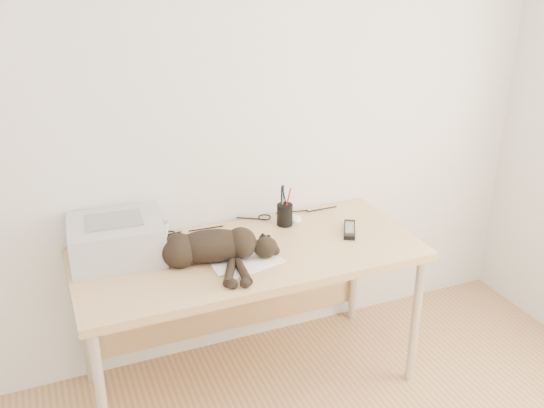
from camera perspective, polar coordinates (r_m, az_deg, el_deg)
name	(u,v)px	position (r m, az deg, el deg)	size (l,w,h in m)	color
wall_back	(221,114)	(2.92, -4.82, 8.42)	(3.50, 3.50, 0.00)	silver
desk	(243,268)	(2.94, -2.71, -6.03)	(1.60, 0.70, 0.74)	tan
printer	(116,239)	(2.80, -14.46, -3.23)	(0.43, 0.37, 0.19)	#B7B7BC
papers	(245,261)	(2.72, -2.57, -5.35)	(0.33, 0.25, 0.01)	white
cat	(208,249)	(2.69, -6.06, -4.19)	(0.69, 0.41, 0.16)	black
mug	(160,231)	(2.95, -10.49, -2.48)	(0.10, 0.10, 0.09)	white
pen_cup	(285,214)	(3.04, 1.21, -0.97)	(0.08, 0.08, 0.21)	black
remote_grey	(178,250)	(2.83, -8.87, -4.30)	(0.05, 0.17, 0.02)	gray
remote_black	(349,230)	(3.01, 7.31, -2.41)	(0.05, 0.19, 0.02)	black
mouse	(295,216)	(3.11, 2.22, -1.18)	(0.06, 0.11, 0.04)	white
cable_tangle	(228,224)	(3.07, -4.18, -1.85)	(1.36, 0.07, 0.01)	black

